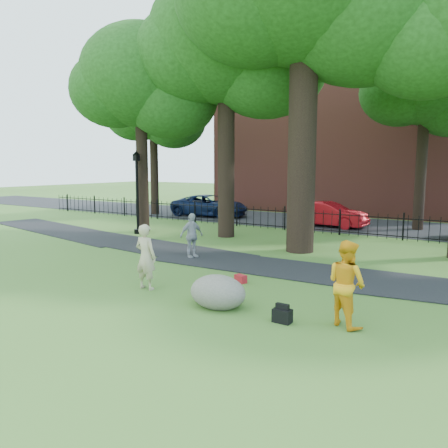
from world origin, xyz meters
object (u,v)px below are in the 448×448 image
Objects in this scene: woman at (146,257)px; lamppost at (137,194)px; boulder at (218,290)px; red_sedan at (329,214)px; man at (347,283)px.

lamppost reaches higher than woman.
red_sedan reaches higher than boulder.
boulder is 0.34× the size of red_sedan.
woman is 10.36m from lamppost.
lamppost is 10.68m from red_sedan.
woman is 14.92m from red_sedan.
man is 15.70m from red_sedan.
woman is at bearing -177.66° from red_sedan.
man is at bearing -156.74° from red_sedan.
woman reaches higher than red_sedan.
man is 0.44× the size of red_sedan.
woman is at bearing 31.50° from man.
red_sedan is at bearing -40.24° from man.
lamppost reaches higher than red_sedan.
boulder is 15.34m from red_sedan.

